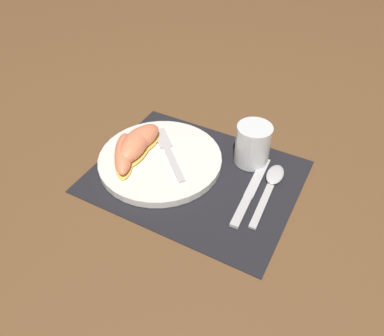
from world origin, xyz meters
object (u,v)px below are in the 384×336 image
(fork, at_px, (168,150))
(citrus_wedge_2, at_px, (124,154))
(knife, at_px, (251,192))
(spoon, at_px, (272,182))
(citrus_wedge_1, at_px, (135,145))
(plate, at_px, (160,160))
(juice_glass, at_px, (252,146))
(citrus_wedge_0, at_px, (141,139))

(fork, bearing_deg, citrus_wedge_2, -134.63)
(knife, relative_size, fork, 1.40)
(spoon, bearing_deg, citrus_wedge_1, -167.97)
(knife, bearing_deg, spoon, 56.92)
(plate, bearing_deg, fork, 83.01)
(juice_glass, relative_size, citrus_wedge_0, 0.77)
(citrus_wedge_0, xyz_separation_m, citrus_wedge_2, (-0.01, -0.05, -0.00))
(juice_glass, height_order, citrus_wedge_0, juice_glass)
(knife, distance_m, citrus_wedge_1, 0.26)
(fork, height_order, citrus_wedge_0, citrus_wedge_0)
(juice_glass, height_order, citrus_wedge_1, juice_glass)
(plate, relative_size, citrus_wedge_0, 2.28)
(knife, bearing_deg, juice_glass, 111.47)
(knife, distance_m, fork, 0.20)
(juice_glass, xyz_separation_m, fork, (-0.17, -0.07, -0.02))
(fork, bearing_deg, plate, -96.99)
(spoon, bearing_deg, juice_glass, 143.35)
(knife, bearing_deg, citrus_wedge_2, -169.77)
(citrus_wedge_0, relative_size, citrus_wedge_1, 0.90)
(plate, distance_m, knife, 0.20)
(juice_glass, distance_m, fork, 0.18)
(juice_glass, height_order, citrus_wedge_2, juice_glass)
(juice_glass, bearing_deg, citrus_wedge_2, -148.92)
(knife, distance_m, citrus_wedge_2, 0.27)
(spoon, distance_m, citrus_wedge_0, 0.29)
(citrus_wedge_0, distance_m, citrus_wedge_2, 0.05)
(plate, distance_m, citrus_wedge_1, 0.06)
(citrus_wedge_0, xyz_separation_m, citrus_wedge_1, (0.00, -0.02, 0.00))
(juice_glass, distance_m, citrus_wedge_2, 0.27)
(citrus_wedge_0, bearing_deg, knife, -1.20)
(spoon, distance_m, citrus_wedge_2, 0.31)
(citrus_wedge_2, bearing_deg, fork, 45.37)
(spoon, bearing_deg, plate, -167.49)
(plate, bearing_deg, citrus_wedge_0, 166.22)
(knife, bearing_deg, plate, -177.69)
(juice_glass, relative_size, knife, 0.44)
(spoon, height_order, fork, fork)
(plate, relative_size, knife, 1.28)
(citrus_wedge_1, bearing_deg, plate, 9.97)
(knife, xyz_separation_m, citrus_wedge_2, (-0.27, -0.05, 0.03))
(plate, relative_size, citrus_wedge_1, 2.04)
(plate, relative_size, citrus_wedge_2, 1.94)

